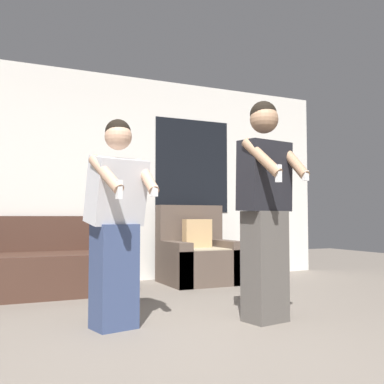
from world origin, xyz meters
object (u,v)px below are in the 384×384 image
(couch, at_px, (35,267))
(armchair, at_px, (198,257))
(person_right, at_px, (265,206))
(person_left, at_px, (116,222))

(couch, bearing_deg, armchair, 0.02)
(person_right, bearing_deg, armchair, 79.17)
(armchair, bearing_deg, person_left, -129.72)
(person_left, height_order, person_right, person_right)
(armchair, xyz_separation_m, person_right, (-0.41, -2.15, 0.59))
(armchair, bearing_deg, person_right, -100.83)
(armchair, bearing_deg, couch, -179.98)
(armchair, height_order, person_left, person_left)
(armchair, distance_m, person_left, 2.49)
(armchair, distance_m, person_right, 2.27)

